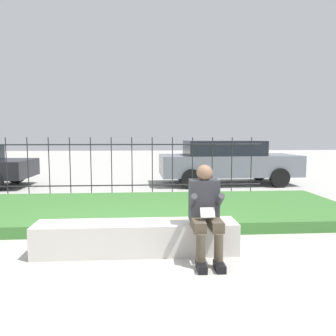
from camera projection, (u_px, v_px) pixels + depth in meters
The scene contains 6 objects.
ground_plane at pixel (121, 253), 4.48m from camera, with size 60.00×60.00×0.00m, color #B2AFA8.
stone_bench at pixel (137, 239), 4.48m from camera, with size 2.74×0.50×0.43m.
person_seated_reader at pixel (205, 209), 4.21m from camera, with size 0.42×0.73×1.23m.
grass_berm at pixel (129, 210), 6.64m from camera, with size 8.83×2.98×0.20m.
iron_fence at pixel (132, 166), 8.47m from camera, with size 6.83×0.03×1.56m.
car_parked_right at pixel (227, 161), 10.76m from camera, with size 4.51×2.02×1.43m.
Camera 1 is at (0.34, -4.38, 1.61)m, focal length 35.00 mm.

